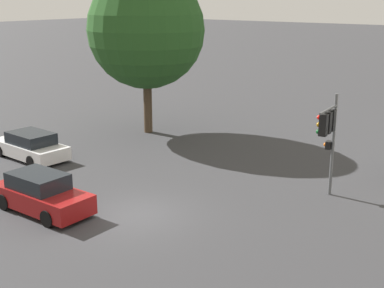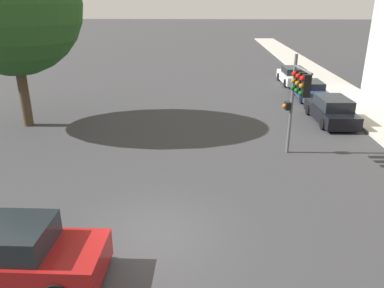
# 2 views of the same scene
# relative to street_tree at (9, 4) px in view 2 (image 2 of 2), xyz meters

# --- Properties ---
(ground_plane) EXTENTS (300.00, 300.00, 0.00)m
(ground_plane) POSITION_rel_street_tree_xyz_m (8.64, -10.36, -6.46)
(ground_plane) COLOR #333335
(sidewalk_strip) EXTENTS (3.39, 60.00, 0.16)m
(sidewalk_strip) POSITION_rel_street_tree_xyz_m (20.38, 23.19, -6.38)
(sidewalk_strip) COLOR #ADA89E
(sidewalk_strip) RESTS_ON ground_plane
(street_tree) EXTENTS (7.24, 7.24, 10.10)m
(street_tree) POSITION_rel_street_tree_xyz_m (0.00, 0.00, 0.00)
(street_tree) COLOR #423323
(street_tree) RESTS_ON ground_plane
(traffic_signal) EXTENTS (0.73, 2.18, 4.51)m
(traffic_signal) POSITION_rel_street_tree_xyz_m (13.94, -4.23, -3.30)
(traffic_signal) COLOR #515456
(traffic_signal) RESTS_ON ground_plane
(crossing_car_0) EXTENTS (4.52, 1.93, 1.60)m
(crossing_car_0) POSITION_rel_street_tree_xyz_m (5.39, -12.43, -5.71)
(crossing_car_0) COLOR maroon
(crossing_car_0) RESTS_ON ground_plane
(parked_car_0) EXTENTS (2.06, 4.71, 1.49)m
(parked_car_0) POSITION_rel_street_tree_xyz_m (17.32, 1.40, -5.77)
(parked_car_0) COLOR black
(parked_car_0) RESTS_ON ground_plane
(parked_car_1) EXTENTS (1.86, 4.36, 1.33)m
(parked_car_1) POSITION_rel_street_tree_xyz_m (17.43, 6.95, -5.82)
(parked_car_1) COLOR navy
(parked_car_1) RESTS_ON ground_plane
(parked_car_2) EXTENTS (1.99, 4.62, 1.42)m
(parked_car_2) POSITION_rel_street_tree_xyz_m (17.33, 12.31, -5.78)
(parked_car_2) COLOR silver
(parked_car_2) RESTS_ON ground_plane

